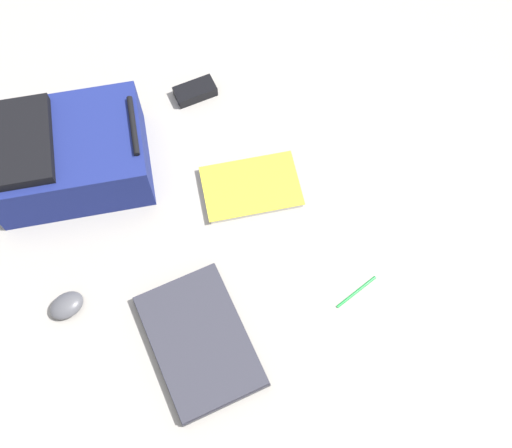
# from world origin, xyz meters

# --- Properties ---
(ground_plane) EXTENTS (4.02, 4.02, 0.00)m
(ground_plane) POSITION_xyz_m (0.00, 0.00, 0.00)
(ground_plane) COLOR gray
(backpack) EXTENTS (0.38, 0.48, 0.20)m
(backpack) POSITION_xyz_m (-0.34, -0.38, 0.09)
(backpack) COLOR navy
(backpack) RESTS_ON ground_plane
(laptop) EXTENTS (0.36, 0.25, 0.03)m
(laptop) POSITION_xyz_m (0.27, -0.22, 0.02)
(laptop) COLOR #24242C
(laptop) RESTS_ON ground_plane
(book_comic) EXTENTS (0.23, 0.30, 0.02)m
(book_comic) POSITION_xyz_m (-0.09, 0.07, 0.01)
(book_comic) COLOR silver
(book_comic) RESTS_ON ground_plane
(computer_mouse) EXTENTS (0.09, 0.10, 0.04)m
(computer_mouse) POSITION_xyz_m (0.05, -0.51, 0.02)
(computer_mouse) COLOR #4C4C51
(computer_mouse) RESTS_ON ground_plane
(power_brick) EXTENTS (0.07, 0.13, 0.03)m
(power_brick) POSITION_xyz_m (-0.46, 0.04, 0.02)
(power_brick) COLOR black
(power_brick) RESTS_ON ground_plane
(pen_black) EXTENTS (0.04, 0.13, 0.01)m
(pen_black) POSITION_xyz_m (0.30, 0.21, 0.00)
(pen_black) COLOR #198C33
(pen_black) RESTS_ON ground_plane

